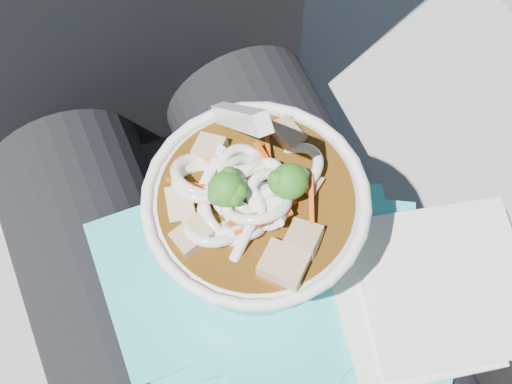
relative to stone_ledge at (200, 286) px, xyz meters
name	(u,v)px	position (x,y,z in m)	size (l,w,h in m)	color
stone_ledge	(200,286)	(0.00, 0.00, 0.00)	(1.00, 0.50, 0.46)	gray
lap	(235,321)	(0.00, -0.15, 0.31)	(0.35, 0.48, 0.16)	black
person_body	(197,227)	(0.00, -0.06, 0.33)	(0.34, 0.94, 1.01)	black
plastic_bag	(285,313)	(0.03, -0.18, 0.39)	(0.31, 0.29, 0.02)	#2CB7B9
napkins	(429,296)	(0.14, -0.22, 0.41)	(0.18, 0.16, 0.01)	silver
udon_bowl	(255,217)	(0.03, -0.12, 0.46)	(0.21, 0.21, 0.20)	white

